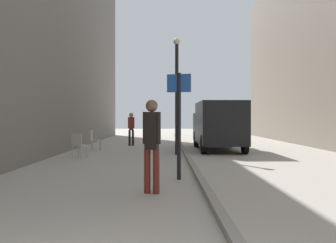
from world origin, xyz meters
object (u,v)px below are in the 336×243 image
(delivery_van, at_px, (218,124))
(cafe_chair_by_doorway, at_px, (94,139))
(cafe_chair_near_window, at_px, (78,143))
(pedestrian_main_foreground, at_px, (152,139))
(pedestrian_mid_block, at_px, (131,127))
(street_sign_post, at_px, (179,116))
(lamp_post, at_px, (177,88))

(delivery_van, height_order, cafe_chair_by_doorway, delivery_van)
(cafe_chair_near_window, bearing_deg, pedestrian_main_foreground, -42.58)
(pedestrian_mid_block, xyz_separation_m, cafe_chair_near_window, (-1.41, -6.57, -0.48))
(pedestrian_main_foreground, xyz_separation_m, street_sign_post, (0.60, 1.77, 0.47))
(lamp_post, bearing_deg, pedestrian_mid_block, 113.65)
(delivery_van, xyz_separation_m, lamp_post, (-1.99, -2.23, 1.52))
(pedestrian_main_foreground, bearing_deg, pedestrian_mid_block, -67.65)
(pedestrian_main_foreground, distance_m, pedestrian_mid_block, 13.62)
(delivery_van, distance_m, cafe_chair_near_window, 6.74)
(pedestrian_mid_block, height_order, cafe_chair_near_window, pedestrian_mid_block)
(delivery_van, bearing_deg, cafe_chair_near_window, -148.39)
(pedestrian_main_foreground, xyz_separation_m, cafe_chair_by_doorway, (-3.00, 10.27, -0.53))
(street_sign_post, xyz_separation_m, cafe_chair_by_doorway, (-3.60, 8.50, -1.00))
(delivery_van, height_order, street_sign_post, street_sign_post)
(pedestrian_mid_block, height_order, cafe_chair_by_doorway, pedestrian_mid_block)
(cafe_chair_near_window, bearing_deg, cafe_chair_by_doorway, 114.46)
(lamp_post, distance_m, cafe_chair_near_window, 4.50)
(street_sign_post, bearing_deg, delivery_van, -86.60)
(lamp_post, height_order, cafe_chair_near_window, lamp_post)
(pedestrian_mid_block, relative_size, delivery_van, 0.33)
(pedestrian_main_foreground, xyz_separation_m, delivery_van, (2.73, 10.48, 0.13))
(lamp_post, relative_size, cafe_chair_by_doorway, 5.06)
(street_sign_post, bearing_deg, cafe_chair_by_doorway, -49.92)
(cafe_chair_near_window, bearing_deg, pedestrian_mid_block, 102.08)
(pedestrian_mid_block, bearing_deg, cafe_chair_by_doorway, -123.50)
(pedestrian_mid_block, distance_m, delivery_van, 5.27)
(pedestrian_main_foreground, height_order, pedestrian_mid_block, pedestrian_main_foreground)
(cafe_chair_by_doorway, bearing_deg, pedestrian_main_foreground, 12.67)
(delivery_van, distance_m, street_sign_post, 8.97)
(pedestrian_main_foreground, relative_size, cafe_chair_near_window, 1.98)
(pedestrian_mid_block, xyz_separation_m, street_sign_post, (2.17, -11.75, 0.52))
(delivery_van, height_order, lamp_post, lamp_post)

